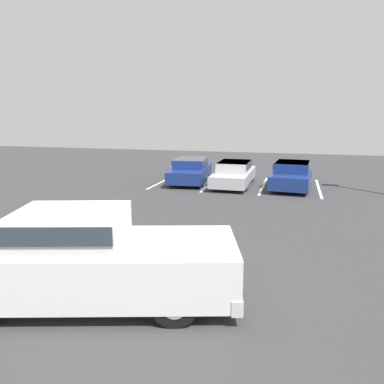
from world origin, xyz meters
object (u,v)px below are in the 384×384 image
(pickup_truck, at_px, (87,258))
(parked_sedan_c, at_px, (292,174))
(parked_sedan_b, at_px, (234,173))
(parked_sedan_a, at_px, (191,169))

(pickup_truck, distance_m, parked_sedan_c, 13.34)
(parked_sedan_b, height_order, parked_sedan_c, parked_sedan_c)
(parked_sedan_c, bearing_deg, parked_sedan_b, -85.57)
(pickup_truck, distance_m, parked_sedan_b, 12.85)
(pickup_truck, height_order, parked_sedan_b, pickup_truck)
(pickup_truck, xyz_separation_m, parked_sedan_c, (3.60, 12.85, -0.20))
(pickup_truck, height_order, parked_sedan_a, pickup_truck)
(parked_sedan_b, distance_m, parked_sedan_c, 2.85)
(pickup_truck, bearing_deg, parked_sedan_b, 70.62)
(parked_sedan_a, bearing_deg, parked_sedan_b, 75.03)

